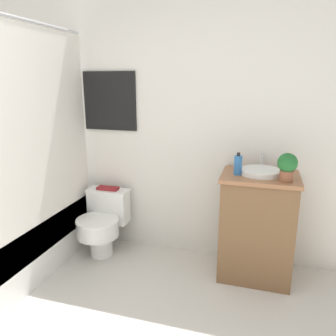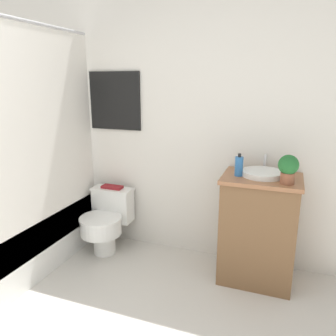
% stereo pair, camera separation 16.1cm
% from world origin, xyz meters
% --- Properties ---
extents(wall_back, '(3.49, 0.07, 2.50)m').
position_xyz_m(wall_back, '(-0.01, 2.21, 1.25)').
color(wall_back, silver).
rests_on(wall_back, ground_plane).
extents(shower_area, '(0.58, 1.46, 1.98)m').
position_xyz_m(shower_area, '(-0.94, 1.45, 0.30)').
color(shower_area, white).
rests_on(shower_area, ground_plane).
extents(toilet, '(0.40, 0.51, 0.58)m').
position_xyz_m(toilet, '(-0.42, 1.92, 0.31)').
color(toilet, white).
rests_on(toilet, ground_plane).
extents(vanity, '(0.59, 0.46, 0.87)m').
position_xyz_m(vanity, '(0.95, 1.94, 0.43)').
color(vanity, brown).
rests_on(vanity, ground_plane).
extents(sink, '(0.31, 0.35, 0.13)m').
position_xyz_m(sink, '(0.95, 1.96, 0.89)').
color(sink, white).
rests_on(sink, vanity).
extents(soap_bottle, '(0.06, 0.06, 0.17)m').
position_xyz_m(soap_bottle, '(0.77, 1.90, 0.94)').
color(soap_bottle, '#2D6BB2').
rests_on(soap_bottle, vanity).
extents(potted_plant, '(0.14, 0.14, 0.21)m').
position_xyz_m(potted_plant, '(1.12, 1.82, 0.98)').
color(potted_plant, brown).
rests_on(potted_plant, vanity).
extents(book_on_tank, '(0.20, 0.09, 0.02)m').
position_xyz_m(book_on_tank, '(-0.42, 2.05, 0.59)').
color(book_on_tank, maroon).
rests_on(book_on_tank, toilet).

